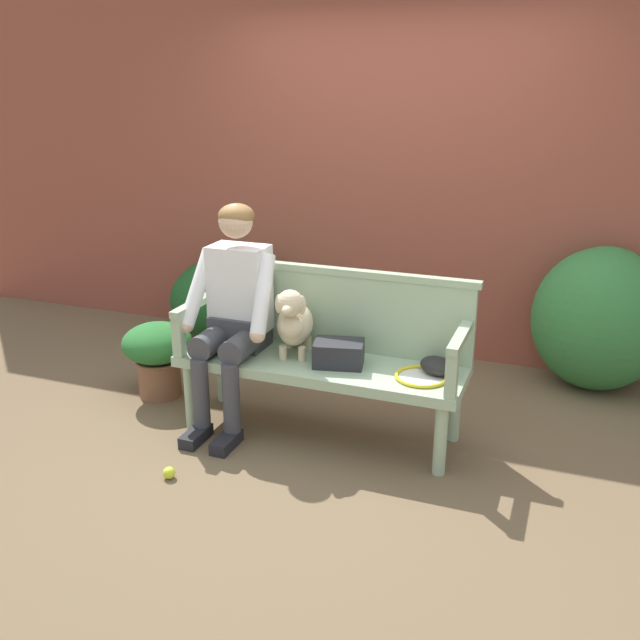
# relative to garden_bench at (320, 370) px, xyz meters

# --- Properties ---
(ground_plane) EXTENTS (40.00, 40.00, 0.00)m
(ground_plane) POSITION_rel_garden_bench_xyz_m (0.00, 0.00, -0.40)
(ground_plane) COLOR brown
(brick_garden_fence) EXTENTS (8.00, 0.30, 2.77)m
(brick_garden_fence) POSITION_rel_garden_bench_xyz_m (0.00, 1.64, 0.98)
(brick_garden_fence) COLOR brown
(brick_garden_fence) RESTS_ON ground
(hedge_bush_far_left) EXTENTS (1.08, 1.03, 0.70)m
(hedge_bush_far_left) POSITION_rel_garden_bench_xyz_m (-1.17, 1.24, -0.06)
(hedge_bush_far_left) COLOR #194C1E
(hedge_bush_far_left) RESTS_ON ground
(hedge_bush_mid_right) EXTENTS (0.83, 0.71, 0.98)m
(hedge_bush_mid_right) POSITION_rel_garden_bench_xyz_m (1.52, 1.29, 0.09)
(hedge_bush_mid_right) COLOR #337538
(hedge_bush_mid_right) RESTS_ON ground
(hedge_bush_far_right) EXTENTS (0.89, 0.73, 0.98)m
(hedge_bush_far_right) POSITION_rel_garden_bench_xyz_m (1.51, 1.28, 0.08)
(hedge_bush_far_right) COLOR #337538
(hedge_bush_far_right) RESTS_ON ground
(hedge_bush_mid_left) EXTENTS (0.83, 0.65, 0.60)m
(hedge_bush_mid_left) POSITION_rel_garden_bench_xyz_m (-0.71, 1.30, -0.11)
(hedge_bush_mid_left) COLOR #337538
(hedge_bush_mid_left) RESTS_ON ground
(garden_bench) EXTENTS (1.68, 0.52, 0.47)m
(garden_bench) POSITION_rel_garden_bench_xyz_m (0.00, 0.00, 0.00)
(garden_bench) COLOR #9EB793
(garden_bench) RESTS_ON ground
(bench_backrest) EXTENTS (1.72, 0.06, 0.50)m
(bench_backrest) POSITION_rel_garden_bench_xyz_m (0.00, 0.23, 0.31)
(bench_backrest) COLOR #9EB793
(bench_backrest) RESTS_ON garden_bench
(bench_armrest_left_end) EXTENTS (0.06, 0.52, 0.28)m
(bench_armrest_left_end) POSITION_rel_garden_bench_xyz_m (-0.80, -0.09, 0.26)
(bench_armrest_left_end) COLOR #9EB793
(bench_armrest_left_end) RESTS_ON garden_bench
(bench_armrest_right_end) EXTENTS (0.06, 0.52, 0.28)m
(bench_armrest_right_end) POSITION_rel_garden_bench_xyz_m (0.80, -0.09, 0.26)
(bench_armrest_right_end) COLOR #9EB793
(bench_armrest_right_end) RESTS_ON garden_bench
(person_seated) EXTENTS (0.56, 0.66, 1.34)m
(person_seated) POSITION_rel_garden_bench_xyz_m (-0.54, -0.02, 0.33)
(person_seated) COLOR black
(person_seated) RESTS_ON ground
(dog_on_bench) EXTENTS (0.26, 0.44, 0.44)m
(dog_on_bench) POSITION_rel_garden_bench_xyz_m (-0.17, 0.01, 0.28)
(dog_on_bench) COLOR beige
(dog_on_bench) RESTS_ON garden_bench
(tennis_racket) EXTENTS (0.29, 0.56, 0.03)m
(tennis_racket) POSITION_rel_garden_bench_xyz_m (0.60, -0.01, 0.07)
(tennis_racket) COLOR yellow
(tennis_racket) RESTS_ON garden_bench
(baseball_glove) EXTENTS (0.28, 0.27, 0.09)m
(baseball_glove) POSITION_rel_garden_bench_xyz_m (0.67, 0.06, 0.11)
(baseball_glove) COLOR black
(baseball_glove) RESTS_ON garden_bench
(sports_bag) EXTENTS (0.32, 0.26, 0.14)m
(sports_bag) POSITION_rel_garden_bench_xyz_m (0.12, -0.02, 0.13)
(sports_bag) COLOR #232328
(sports_bag) RESTS_ON garden_bench
(tennis_ball) EXTENTS (0.07, 0.07, 0.07)m
(tennis_ball) POSITION_rel_garden_bench_xyz_m (-0.57, -0.76, -0.37)
(tennis_ball) COLOR #CCDB33
(tennis_ball) RESTS_ON ground
(potted_plant) EXTENTS (0.46, 0.46, 0.50)m
(potted_plant) POSITION_rel_garden_bench_xyz_m (-1.19, 0.12, -0.10)
(potted_plant) COLOR brown
(potted_plant) RESTS_ON ground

